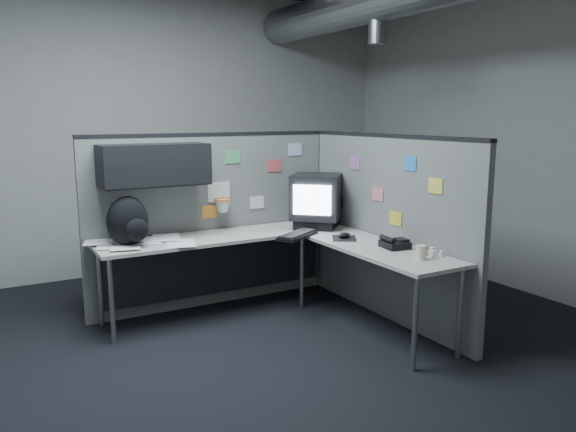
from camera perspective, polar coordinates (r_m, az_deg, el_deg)
room at (r=4.45m, az=6.66°, el=14.10°), size 5.62×5.62×3.22m
partition_back at (r=5.20m, az=-8.99°, el=1.33°), size 2.44×0.42×1.63m
partition_right at (r=5.03m, az=9.93°, el=-1.06°), size 0.07×2.23×1.63m
desk at (r=4.96m, az=-2.33°, el=-3.51°), size 2.31×2.11×0.73m
monitor at (r=5.35m, az=2.89°, el=1.64°), size 0.63×0.63×0.51m
keyboard at (r=4.93m, az=0.96°, el=-1.94°), size 0.49×0.38×0.04m
mouse at (r=4.90m, az=5.73°, el=-2.09°), size 0.30×0.31×0.05m
phone at (r=4.62m, az=10.76°, el=-2.76°), size 0.21×0.23×0.10m
bottles at (r=4.42m, az=14.41°, el=-3.57°), size 0.13×0.14×0.07m
cup at (r=4.29m, az=13.35°, el=-3.63°), size 0.09×0.09×0.11m
papers at (r=4.87m, az=-14.93°, el=-2.56°), size 0.91×0.73×0.02m
backpack at (r=4.76m, az=-15.91°, el=-0.57°), size 0.35×0.32×0.41m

